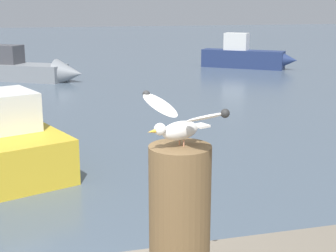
{
  "coord_description": "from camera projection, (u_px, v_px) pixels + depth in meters",
  "views": [
    {
      "loc": [
        0.45,
        -2.76,
        2.75
      ],
      "look_at": [
        1.17,
        -0.09,
        2.07
      ],
      "focal_mm": 52.99,
      "sensor_mm": 36.0,
      "label": 1
    }
  ],
  "objects": [
    {
      "name": "boat_grey",
      "position": [
        29.0,
        70.0,
        18.17
      ],
      "size": [
        4.24,
        3.13,
        1.44
      ],
      "color": "gray",
      "rests_on": "ground_plane"
    },
    {
      "name": "boat_navy",
      "position": [
        247.0,
        56.0,
        21.7
      ],
      "size": [
        3.73,
        3.13,
        1.51
      ],
      "color": "navy",
      "rests_on": "ground_plane"
    },
    {
      "name": "mooring_post",
      "position": [
        180.0,
        212.0,
        2.72
      ],
      "size": [
        0.34,
        0.34,
        0.75
      ],
      "primitive_type": "cylinder",
      "color": "brown",
      "rests_on": "harbor_quay"
    },
    {
      "name": "seagull",
      "position": [
        180.0,
        122.0,
        2.59
      ],
      "size": [
        0.39,
        0.66,
        0.25
      ],
      "color": "tan",
      "rests_on": "mooring_post"
    }
  ]
}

